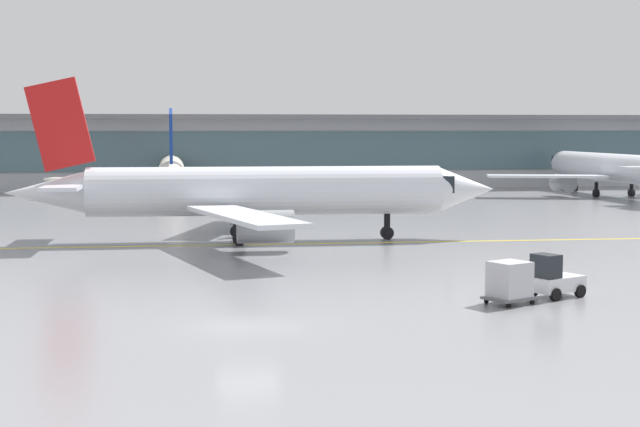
{
  "coord_description": "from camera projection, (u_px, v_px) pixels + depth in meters",
  "views": [
    {
      "loc": [
        -2.81,
        -38.28,
        8.01
      ],
      "look_at": [
        5.47,
        16.94,
        3.0
      ],
      "focal_mm": 54.17,
      "sensor_mm": 36.0,
      "label": 1
    }
  ],
  "objects": [
    {
      "name": "taxiing_regional_jet",
      "position": [
        260.0,
        193.0,
        67.68
      ],
      "size": [
        34.42,
        32.07,
        11.42
      ],
      "rotation": [
        0.0,
        0.0,
        -0.02
      ],
      "color": "silver",
      "rests_on": "ground_plane"
    },
    {
      "name": "ground_plane",
      "position": [
        248.0,
        327.0,
        38.84
      ],
      "size": [
        400.0,
        400.0,
        0.0
      ],
      "primitive_type": "plane",
      "color": "gray"
    },
    {
      "name": "terminal_concourse",
      "position": [
        197.0,
        151.0,
        125.67
      ],
      "size": [
        192.83,
        11.0,
        9.6
      ],
      "color": "#B2B7BC",
      "rests_on": "ground_plane"
    },
    {
      "name": "taxiway_centreline_stripe",
      "position": [
        269.0,
        244.0,
        66.08
      ],
      "size": [
        109.98,
        2.62,
        0.01
      ],
      "primitive_type": "cube",
      "rotation": [
        0.0,
        0.0,
        -0.02
      ],
      "color": "yellow",
      "rests_on": "ground_plane"
    },
    {
      "name": "gate_airplane_1",
      "position": [
        172.0,
        172.0,
        109.25
      ],
      "size": [
        27.88,
        29.88,
        9.93
      ],
      "rotation": [
        0.0,
        0.0,
        1.57
      ],
      "color": "silver",
      "rests_on": "ground_plane"
    },
    {
      "name": "cargo_dolly_lead",
      "position": [
        510.0,
        281.0,
        43.71
      ],
      "size": [
        2.59,
        2.36,
        1.94
      ],
      "rotation": [
        0.0,
        0.0,
        0.46
      ],
      "color": "#595B60",
      "rests_on": "ground_plane"
    },
    {
      "name": "baggage_tug",
      "position": [
        553.0,
        279.0,
        45.37
      ],
      "size": [
        2.95,
        2.47,
        2.1
      ],
      "rotation": [
        0.0,
        0.0,
        0.46
      ],
      "color": "silver",
      "rests_on": "ground_plane"
    },
    {
      "name": "gate_airplane_2",
      "position": [
        608.0,
        168.0,
        112.38
      ],
      "size": [
        30.29,
        32.56,
        10.79
      ],
      "rotation": [
        0.0,
        0.0,
        1.61
      ],
      "color": "silver",
      "rests_on": "ground_plane"
    }
  ]
}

